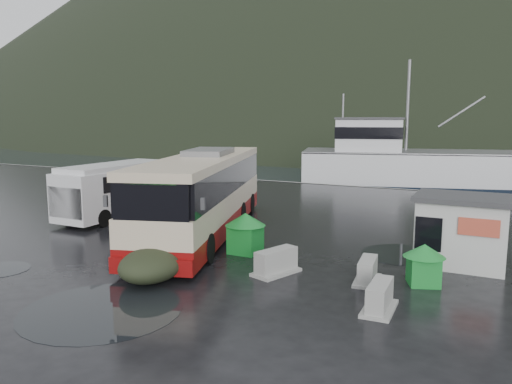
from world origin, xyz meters
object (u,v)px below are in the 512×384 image
at_px(waste_bin_left, 245,253).
at_px(dome_tent, 154,280).
at_px(jersey_barrier_b, 367,282).
at_px(fishing_trawler, 444,176).
at_px(waste_bin_right, 423,284).
at_px(jersey_barrier_c, 379,310).
at_px(coach_bus, 204,234).
at_px(ticket_kiosk, 459,265).
at_px(jersey_barrier_a, 276,274).
at_px(white_van, 117,217).

height_order(waste_bin_left, dome_tent, waste_bin_left).
xyz_separation_m(jersey_barrier_b, fishing_trawler, (-0.75, 30.92, 0.00)).
distance_m(waste_bin_right, jersey_barrier_b, 1.72).
bearing_deg(jersey_barrier_c, coach_bus, 148.71).
bearing_deg(waste_bin_left, coach_bus, 147.75).
relative_size(ticket_kiosk, jersey_barrier_b, 2.12).
distance_m(ticket_kiosk, jersey_barrier_a, 6.63).
height_order(waste_bin_left, jersey_barrier_a, waste_bin_left).
distance_m(ticket_kiosk, fishing_trawler, 27.84).
bearing_deg(white_van, jersey_barrier_b, -16.24).
height_order(jersey_barrier_b, fishing_trawler, fishing_trawler).
distance_m(jersey_barrier_c, fishing_trawler, 33.14).
bearing_deg(jersey_barrier_c, waste_bin_left, 149.21).
bearing_deg(coach_bus, jersey_barrier_b, -39.30).
bearing_deg(coach_bus, dome_tent, -89.91).
xyz_separation_m(jersey_barrier_b, jersey_barrier_c, (0.86, -2.18, 0.00)).
bearing_deg(waste_bin_left, ticket_kiosk, 14.24).
distance_m(waste_bin_left, waste_bin_right, 6.74).
xyz_separation_m(dome_tent, jersey_barrier_c, (7.10, 0.65, 0.00)).
height_order(white_van, jersey_barrier_a, white_van).
distance_m(waste_bin_left, ticket_kiosk, 7.80).
distance_m(dome_tent, jersey_barrier_a, 4.03).
bearing_deg(ticket_kiosk, jersey_barrier_b, -126.98).
xyz_separation_m(coach_bus, waste_bin_right, (9.78, -2.76, 0.00)).
relative_size(jersey_barrier_a, jersey_barrier_b, 1.12).
bearing_deg(ticket_kiosk, white_van, 176.54).
relative_size(coach_bus, jersey_barrier_b, 8.77).
relative_size(coach_bus, jersey_barrier_a, 7.84).
distance_m(waste_bin_left, jersey_barrier_c, 6.89).
bearing_deg(waste_bin_left, white_van, 161.51).
distance_m(ticket_kiosk, jersey_barrier_b, 4.12).
xyz_separation_m(white_van, ticket_kiosk, (16.70, -1.14, 0.00)).
height_order(coach_bus, jersey_barrier_a, coach_bus).
height_order(jersey_barrier_a, jersey_barrier_c, jersey_barrier_a).
bearing_deg(white_van, jersey_barrier_c, -22.62).
height_order(coach_bus, white_van, coach_bus).
distance_m(jersey_barrier_a, jersey_barrier_b, 2.99).
bearing_deg(white_van, waste_bin_left, -17.50).
xyz_separation_m(coach_bus, ticket_kiosk, (10.66, -0.03, 0.00)).
xyz_separation_m(jersey_barrier_c, fishing_trawler, (-1.61, 33.10, 0.00)).
bearing_deg(jersey_barrier_c, jersey_barrier_b, 111.54).
height_order(waste_bin_right, jersey_barrier_a, waste_bin_right).
relative_size(ticket_kiosk, fishing_trawler, 0.11).
height_order(coach_bus, waste_bin_right, coach_bus).
bearing_deg(waste_bin_right, jersey_barrier_b, -161.48).
height_order(dome_tent, jersey_barrier_b, dome_tent).
relative_size(white_van, waste_bin_left, 4.32).
height_order(dome_tent, ticket_kiosk, ticket_kiosk).
bearing_deg(fishing_trawler, dome_tent, -114.32).
height_order(coach_bus, waste_bin_left, coach_bus).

